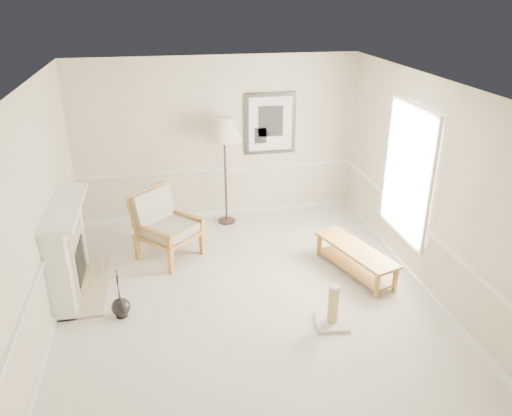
# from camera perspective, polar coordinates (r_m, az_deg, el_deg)

# --- Properties ---
(ground) EXTENTS (5.50, 5.50, 0.00)m
(ground) POSITION_cam_1_polar(r_m,az_deg,el_deg) (7.05, -1.32, -9.92)
(ground) COLOR silver
(ground) RESTS_ON ground
(room) EXTENTS (5.04, 5.54, 2.92)m
(room) POSITION_cam_1_polar(r_m,az_deg,el_deg) (6.30, -0.36, 4.84)
(room) COLOR beige
(room) RESTS_ON ground
(fireplace) EXTENTS (0.64, 1.64, 1.31)m
(fireplace) POSITION_cam_1_polar(r_m,az_deg,el_deg) (7.30, -20.71, -4.48)
(fireplace) COLOR white
(fireplace) RESTS_ON ground
(floor_vase) EXTENTS (0.24, 0.24, 0.71)m
(floor_vase) POSITION_cam_1_polar(r_m,az_deg,el_deg) (6.81, -15.17, -10.93)
(floor_vase) COLOR black
(floor_vase) RESTS_ON ground
(armchair) EXTENTS (1.18, 1.18, 1.07)m
(armchair) POSITION_cam_1_polar(r_m,az_deg,el_deg) (7.90, -10.61, -1.55)
(armchair) COLOR #AC8337
(armchair) RESTS_ON ground
(floor_lamp) EXTENTS (0.79, 0.79, 1.93)m
(floor_lamp) POSITION_cam_1_polar(r_m,az_deg,el_deg) (8.54, -3.64, 8.67)
(floor_lamp) COLOR black
(floor_lamp) RESTS_ON ground
(bench) EXTENTS (0.87, 1.53, 0.42)m
(bench) POSITION_cam_1_polar(r_m,az_deg,el_deg) (7.56, 11.28, -5.43)
(bench) COLOR #AC8337
(bench) RESTS_ON ground
(scratching_post) EXTENTS (0.46, 0.46, 0.57)m
(scratching_post) POSITION_cam_1_polar(r_m,az_deg,el_deg) (6.49, 8.75, -11.70)
(scratching_post) COLOR silver
(scratching_post) RESTS_ON ground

